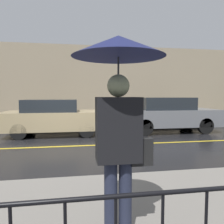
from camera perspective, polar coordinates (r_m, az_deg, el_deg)
ground_plane at (r=7.67m, az=-11.25°, el=-8.77°), size 80.00×80.00×0.00m
sidewalk_far at (r=11.73m, az=-10.62°, el=-3.84°), size 28.00×1.79×0.15m
lane_marking at (r=7.67m, az=-11.25°, el=-8.74°), size 25.20×0.12×0.01m
building_storefront at (r=12.67m, az=-10.67°, el=6.75°), size 28.00×0.30×4.55m
pedestrian at (r=2.33m, az=1.80°, el=6.49°), size 0.99×0.99×2.20m
car_tan at (r=9.84m, az=-14.85°, el=-1.28°), size 4.26×1.90×1.55m
car_grey at (r=10.69m, az=14.23°, el=-0.58°), size 4.57×1.88×1.63m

